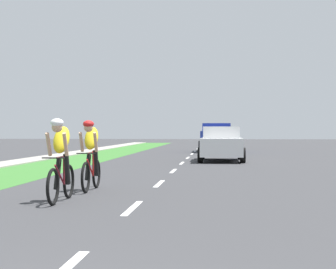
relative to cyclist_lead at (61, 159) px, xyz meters
The scene contains 8 objects.
ground_plane 12.67m from the cyclist_lead, 83.27° to the left, with size 120.00×120.00×0.00m, color #38383A.
grass_verge 13.02m from the cyclist_lead, 104.91° to the left, with size 2.79×70.00×0.01m, color #38722D.
sidewalk_concrete 13.70m from the cyclist_lead, 113.30° to the left, with size 1.34×70.00×0.10m, color #9E998E.
lane_markings_center 16.65m from the cyclist_lead, 84.89° to the left, with size 0.12×53.49×0.01m.
cyclist_lead is the anchor object (origin of this frame).
cyclist_trailing 1.94m from the cyclist_lead, 86.47° to the left, with size 0.42×1.72×1.58m.
sedan_white 14.32m from the cyclist_lead, 77.46° to the left, with size 1.98×4.30×1.52m.
suv_blue 24.40m from the cyclist_lead, 83.25° to the left, with size 2.15×4.70×1.79m.
Camera 1 is at (1.49, -2.56, 1.36)m, focal length 57.86 mm.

